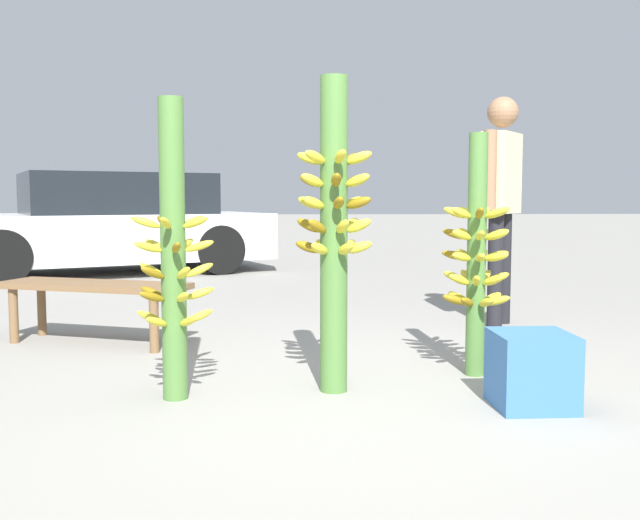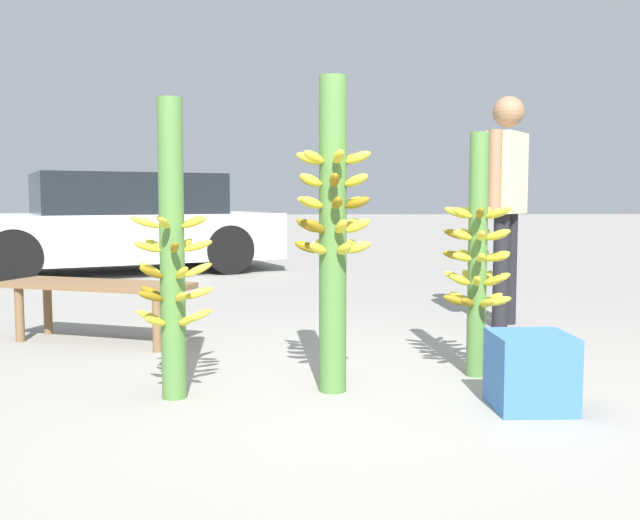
{
  "view_description": "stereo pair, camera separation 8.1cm",
  "coord_description": "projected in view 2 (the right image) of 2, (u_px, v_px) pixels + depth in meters",
  "views": [
    {
      "loc": [
        -0.29,
        -3.26,
        0.97
      ],
      "look_at": [
        -0.08,
        0.51,
        0.64
      ],
      "focal_mm": 40.0,
      "sensor_mm": 36.0,
      "label": 1
    },
    {
      "loc": [
        -0.21,
        -3.26,
        0.97
      ],
      "look_at": [
        -0.08,
        0.51,
        0.64
      ],
      "focal_mm": 40.0,
      "sensor_mm": 36.0,
      "label": 2
    }
  ],
  "objects": [
    {
      "name": "ground_plane",
      "position": [
        340.0,
        406.0,
        3.34
      ],
      "size": [
        80.0,
        80.0,
        0.0
      ],
      "primitive_type": "plane",
      "color": "gray"
    },
    {
      "name": "market_bench",
      "position": [
        98.0,
        291.0,
        4.78
      ],
      "size": [
        1.35,
        0.81,
        0.41
      ],
      "rotation": [
        0.0,
        0.0,
        -0.35
      ],
      "color": "brown",
      "rests_on": "ground_plane"
    },
    {
      "name": "vendor_person",
      "position": [
        507.0,
        189.0,
        5.36
      ],
      "size": [
        0.44,
        0.55,
        1.73
      ],
      "rotation": [
        0.0,
        0.0,
        -2.21
      ],
      "color": "black",
      "rests_on": "ground_plane"
    },
    {
      "name": "produce_crate",
      "position": [
        531.0,
        371.0,
        3.28
      ],
      "size": [
        0.35,
        0.35,
        0.35
      ],
      "color": "#386BB2",
      "rests_on": "ground_plane"
    },
    {
      "name": "banana_stalk_left",
      "position": [
        172.0,
        254.0,
        3.42
      ],
      "size": [
        0.4,
        0.4,
        1.44
      ],
      "color": "#4C7A38",
      "rests_on": "ground_plane"
    },
    {
      "name": "banana_stalk_center",
      "position": [
        333.0,
        228.0,
        3.53
      ],
      "size": [
        0.4,
        0.4,
        1.57
      ],
      "color": "#4C7A38",
      "rests_on": "ground_plane"
    },
    {
      "name": "banana_stalk_right",
      "position": [
        477.0,
        256.0,
        3.85
      ],
      "size": [
        0.38,
        0.38,
        1.32
      ],
      "color": "#4C7A38",
      "rests_on": "ground_plane"
    },
    {
      "name": "parked_car",
      "position": [
        118.0,
        225.0,
        9.29
      ],
      "size": [
        4.49,
        3.35,
        1.29
      ],
      "rotation": [
        0.0,
        0.0,
        2.0
      ],
      "color": "silver",
      "rests_on": "ground_plane"
    }
  ]
}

